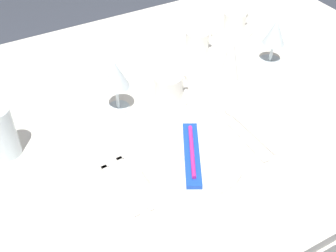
{
  "coord_description": "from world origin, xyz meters",
  "views": [
    {
      "loc": [
        -0.4,
        -0.83,
        1.49
      ],
      "look_at": [
        0.0,
        -0.11,
        0.76
      ],
      "focal_mm": 45.87,
      "sensor_mm": 36.0,
      "label": 1
    }
  ],
  "objects": [
    {
      "name": "spoon_soup",
      "position": [
        0.19,
        -0.18,
        0.74
      ],
      "size": [
        0.03,
        0.21,
        0.01
      ],
      "color": "beige",
      "rests_on": "dining_table"
    },
    {
      "name": "saucer_left",
      "position": [
        0.07,
        0.01,
        0.74
      ],
      "size": [
        0.12,
        0.12,
        0.01
      ],
      "primitive_type": "cylinder",
      "color": "white",
      "rests_on": "dining_table"
    },
    {
      "name": "coffee_cup_left",
      "position": [
        0.07,
        0.01,
        0.78
      ],
      "size": [
        0.11,
        0.08,
        0.07
      ],
      "color": "white",
      "rests_on": "saucer_left"
    },
    {
      "name": "dining_table",
      "position": [
        0.0,
        0.0,
        0.66
      ],
      "size": [
        1.8,
        1.11,
        0.74
      ],
      "color": "silver",
      "rests_on": "ground"
    },
    {
      "name": "toothbrush_package",
      "position": [
        0.0,
        -0.23,
        0.77
      ],
      "size": [
        0.13,
        0.2,
        0.02
      ],
      "color": "blue",
      "rests_on": "dinner_plate"
    },
    {
      "name": "fork_outer",
      "position": [
        -0.15,
        -0.2,
        0.74
      ],
      "size": [
        0.02,
        0.21,
        0.0
      ],
      "color": "beige",
      "rests_on": "dining_table"
    },
    {
      "name": "saucer_right",
      "position": [
        0.46,
        0.24,
        0.74
      ],
      "size": [
        0.14,
        0.14,
        0.01
      ],
      "primitive_type": "cylinder",
      "color": "white",
      "rests_on": "dining_table"
    },
    {
      "name": "napkin_folded",
      "position": [
        0.28,
        0.01,
        0.82
      ],
      "size": [
        0.06,
        0.06,
        0.16
      ],
      "primitive_type": "cone",
      "color": "white",
      "rests_on": "dining_table"
    },
    {
      "name": "dinner_knife",
      "position": [
        0.16,
        -0.21,
        0.74
      ],
      "size": [
        0.03,
        0.23,
        0.0
      ],
      "color": "beige",
      "rests_on": "dining_table"
    },
    {
      "name": "wine_glass_left",
      "position": [
        -0.07,
        0.04,
        0.85
      ],
      "size": [
        0.07,
        0.07,
        0.15
      ],
      "color": "silver",
      "rests_on": "dining_table"
    },
    {
      "name": "coffee_cup_right",
      "position": [
        0.46,
        0.24,
        0.78
      ],
      "size": [
        0.1,
        0.08,
        0.06
      ],
      "color": "white",
      "rests_on": "saucer_right"
    },
    {
      "name": "drink_tumbler",
      "position": [
        -0.38,
        0.01,
        0.8
      ],
      "size": [
        0.06,
        0.06,
        0.14
      ],
      "color": "silver",
      "rests_on": "dining_table"
    },
    {
      "name": "saucer_far",
      "position": [
        0.27,
        0.18,
        0.74
      ],
      "size": [
        0.13,
        0.13,
        0.01
      ],
      "primitive_type": "cylinder",
      "color": "white",
      "rests_on": "dining_table"
    },
    {
      "name": "dinner_plate",
      "position": [
        0.0,
        -0.23,
        0.75
      ],
      "size": [
        0.25,
        0.25,
        0.02
      ],
      "primitive_type": "cylinder",
      "color": "white",
      "rests_on": "dining_table"
    },
    {
      "name": "coffee_cup_far",
      "position": [
        0.27,
        0.18,
        0.79
      ],
      "size": [
        0.1,
        0.07,
        0.07
      ],
      "color": "white",
      "rests_on": "saucer_far"
    },
    {
      "name": "fork_inner",
      "position": [
        -0.19,
        -0.2,
        0.74
      ],
      "size": [
        0.03,
        0.2,
        0.0
      ],
      "color": "beige",
      "rests_on": "dining_table"
    },
    {
      "name": "wine_glass_centre",
      "position": [
        0.45,
        0.02,
        0.84
      ],
      "size": [
        0.07,
        0.07,
        0.15
      ],
      "color": "silver",
      "rests_on": "dining_table"
    }
  ]
}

